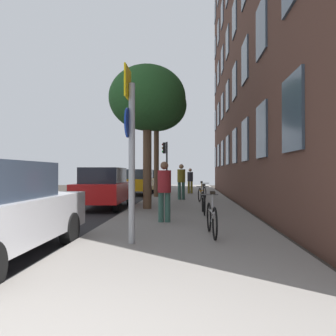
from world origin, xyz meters
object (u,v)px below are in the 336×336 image
at_px(sign_post, 130,143).
at_px(tree_far, 156,106).
at_px(tree_near, 147,99).
at_px(pedestrian_0, 164,187).
at_px(bicycle_0, 212,218).
at_px(pedestrian_1, 181,179).
at_px(car_3, 149,179).
at_px(car_2, 139,182).
at_px(bicycle_2, 202,193).
at_px(car_1, 105,188).
at_px(traffic_light, 165,157).
at_px(pedestrian_2, 190,179).
at_px(bicycle_1, 203,202).

relative_size(sign_post, tree_far, 0.52).
relative_size(tree_near, pedestrian_0, 3.25).
height_order(bicycle_0, pedestrian_1, pedestrian_1).
relative_size(sign_post, tree_near, 0.63).
relative_size(tree_far, car_3, 1.57).
xyz_separation_m(pedestrian_1, car_2, (-2.86, 5.13, -0.26)).
relative_size(bicycle_0, pedestrian_1, 0.96).
distance_m(bicycle_0, bicycle_2, 8.79).
distance_m(sign_post, pedestrian_1, 10.43).
relative_size(tree_far, car_1, 1.47).
xyz_separation_m(traffic_light, pedestrian_2, (1.80, -3.34, -1.54)).
xyz_separation_m(pedestrian_0, pedestrian_2, (0.71, 12.51, -0.03)).
height_order(traffic_light, car_3, traffic_light).
bearing_deg(car_3, pedestrian_2, -66.76).
distance_m(pedestrian_2, car_2, 3.31).
bearing_deg(bicycle_0, car_1, 121.54).
bearing_deg(pedestrian_0, car_2, 101.53).
height_order(pedestrian_2, car_1, pedestrian_2).
bearing_deg(car_2, car_3, 92.53).
bearing_deg(tree_near, bicycle_2, 58.66).
bearing_deg(sign_post, bicycle_0, 29.11).
distance_m(pedestrian_0, pedestrian_1, 7.59).
height_order(bicycle_2, pedestrian_1, pedestrian_1).
distance_m(sign_post, bicycle_2, 9.93).
bearing_deg(pedestrian_0, pedestrian_2, 86.77).
bearing_deg(tree_near, traffic_light, 90.99).
relative_size(traffic_light, car_2, 0.87).
bearing_deg(car_2, pedestrian_1, -60.82).
height_order(tree_far, pedestrian_1, tree_far).
distance_m(bicycle_1, car_1, 4.54).
bearing_deg(bicycle_0, traffic_light, 97.18).
xyz_separation_m(tree_near, pedestrian_2, (1.59, 9.14, -3.13)).
height_order(bicycle_2, pedestrian_2, pedestrian_2).
distance_m(bicycle_1, pedestrian_0, 2.32).
height_order(pedestrian_1, car_2, pedestrian_1).
distance_m(tree_near, pedestrian_1, 5.32).
distance_m(sign_post, car_3, 23.99).
xyz_separation_m(sign_post, pedestrian_1, (0.70, 10.37, -0.89)).
height_order(car_2, car_3, same).
relative_size(sign_post, pedestrian_2, 2.11).
distance_m(bicycle_0, car_1, 7.37).
bearing_deg(traffic_light, car_1, -98.02).
bearing_deg(car_1, traffic_light, 81.98).
bearing_deg(car_2, sign_post, -82.06).
xyz_separation_m(bicycle_0, bicycle_1, (-0.02, 3.86, 0.01)).
bearing_deg(car_2, bicycle_0, -75.66).
height_order(tree_far, bicycle_0, tree_far).
distance_m(tree_far, car_2, 5.51).
relative_size(traffic_light, pedestrian_1, 2.06).
relative_size(pedestrian_1, car_1, 0.40).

